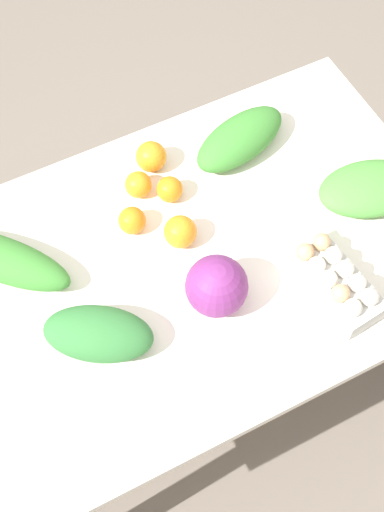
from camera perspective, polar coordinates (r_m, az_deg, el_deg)
ground_plane at (r=2.39m, az=0.00°, el=-8.68°), size 8.00×8.00×0.00m
dining_table at (r=1.83m, az=0.00°, el=-1.74°), size 1.34×0.86×0.70m
cabbage_purple at (r=1.64m, az=1.92°, el=-2.45°), size 0.15×0.15×0.15m
egg_carton at (r=1.71m, az=11.35°, el=-1.88°), size 0.14×0.27×0.09m
greens_bunch_beet_tops at (r=1.92m, az=3.86°, el=9.34°), size 0.31×0.20×0.09m
greens_bunch_scallion at (r=1.63m, az=-7.51°, el=-6.19°), size 0.28×0.25×0.10m
greens_bunch_chard at (r=1.88m, az=14.06°, el=5.27°), size 0.30×0.23×0.08m
orange_0 at (r=1.83m, az=-1.80°, el=5.35°), size 0.07×0.07×0.07m
orange_1 at (r=1.78m, az=-4.82°, el=2.85°), size 0.07×0.07×0.07m
orange_2 at (r=1.75m, az=-0.90°, el=1.97°), size 0.08×0.08×0.08m
orange_3 at (r=1.88m, az=-3.29°, el=7.95°), size 0.08×0.08×0.08m
orange_4 at (r=1.84m, az=-4.33°, el=5.72°), size 0.07×0.07×0.07m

